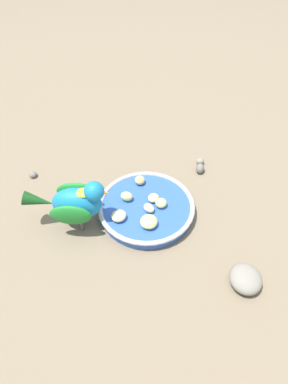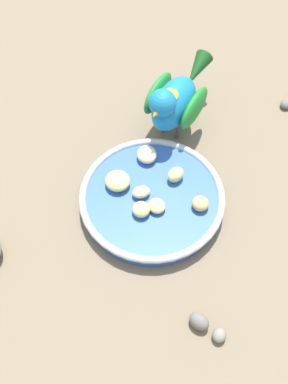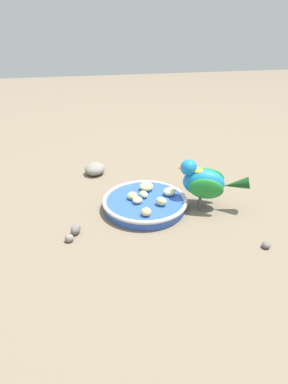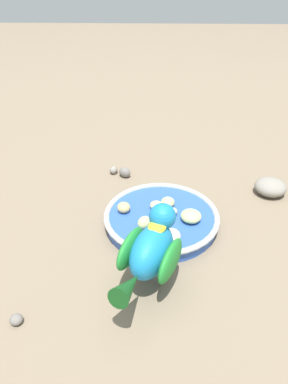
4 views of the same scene
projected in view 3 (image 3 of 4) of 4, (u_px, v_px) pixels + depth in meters
The scene contains 14 objects.
ground_plane at pixel (146, 212), 0.87m from camera, with size 4.00×4.00×0.00m, color #756651.
feeding_bowl at pixel (144, 203), 0.87m from camera, with size 0.22×0.22×0.03m.
apple_piece_0 at pixel (146, 187), 0.91m from camera, with size 0.04×0.04×0.02m, color #C6D17A.
apple_piece_1 at pixel (161, 201), 0.84m from camera, with size 0.03×0.02×0.02m, color #C6D17A.
apple_piece_2 at pixel (132, 196), 0.87m from camera, with size 0.03×0.03×0.02m, color #C6D17A.
apple_piece_3 at pixel (170, 192), 0.89m from camera, with size 0.03×0.03×0.02m, color beige.
apple_piece_4 at pixel (143, 194), 0.88m from camera, with size 0.03×0.02×0.02m, color beige.
apple_piece_5 at pixel (137, 200), 0.85m from camera, with size 0.03×0.02×0.02m, color #E5C67F.
apple_piece_6 at pixel (146, 212), 0.80m from camera, with size 0.02×0.02×0.02m, color tan.
parrot at pixel (205, 181), 0.85m from camera, with size 0.11×0.18×0.13m.
rock_large at pixel (95, 169), 1.05m from camera, with size 0.07×0.06×0.03m, color gray.
pebble_0 at pixel (266, 245), 0.73m from camera, with size 0.02×0.02×0.01m, color slate.
pebble_1 at pixel (76, 230), 0.78m from camera, with size 0.03×0.02×0.02m, color slate.
pebble_2 at pixel (69, 238), 0.75m from camera, with size 0.02×0.02×0.02m, color gray.
Camera 3 is at (-0.72, 0.14, 0.46)m, focal length 32.02 mm.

